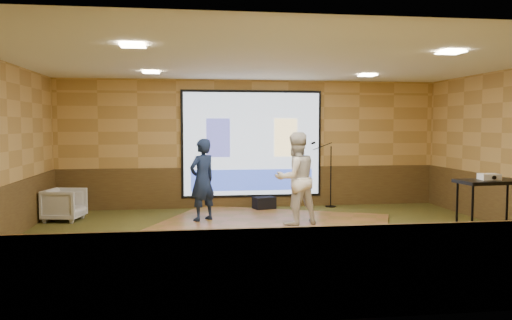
{
  "coord_description": "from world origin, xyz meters",
  "views": [
    {
      "loc": [
        -1.51,
        -8.2,
        1.94
      ],
      "look_at": [
        -0.26,
        0.89,
        1.3
      ],
      "focal_mm": 35.0,
      "sensor_mm": 36.0,
      "label": 1
    }
  ],
  "objects": [
    {
      "name": "projector",
      "position": [
        3.18,
        -0.99,
        1.13
      ],
      "size": [
        0.31,
        0.27,
        0.1
      ],
      "primitive_type": "cube",
      "rotation": [
        0.0,
        0.0,
        -0.12
      ],
      "color": "white",
      "rests_on": "av_table"
    },
    {
      "name": "downlight_se",
      "position": [
        2.2,
        -1.5,
        2.97
      ],
      "size": [
        0.32,
        0.32,
        0.02
      ],
      "primitive_type": "cube",
      "color": "#FFEABF",
      "rests_on": "room_shell"
    },
    {
      "name": "duffel_bag",
      "position": [
        0.22,
        3.01,
        0.15
      ],
      "size": [
        0.55,
        0.44,
        0.3
      ],
      "primitive_type": "cube",
      "rotation": [
        0.0,
        0.0,
        0.28
      ],
      "color": "black",
      "rests_on": "ground"
    },
    {
      "name": "wainscot_front",
      "position": [
        0.0,
        -3.48,
        0.47
      ],
      "size": [
        9.0,
        0.04,
        0.95
      ],
      "primitive_type": "cube",
      "color": "#472E17",
      "rests_on": "ground"
    },
    {
      "name": "downlight_nw",
      "position": [
        -2.2,
        1.8,
        2.97
      ],
      "size": [
        0.32,
        0.32,
        0.02
      ],
      "primitive_type": "cube",
      "color": "#FFEABF",
      "rests_on": "room_shell"
    },
    {
      "name": "mic_stand",
      "position": [
        1.8,
        3.22,
        0.49
      ],
      "size": [
        0.61,
        0.25,
        1.56
      ],
      "rotation": [
        0.0,
        0.0,
        -0.33
      ],
      "color": "black",
      "rests_on": "ground"
    },
    {
      "name": "banquet_chair",
      "position": [
        -4.0,
        2.28,
        0.33
      ],
      "size": [
        0.84,
        0.83,
        0.66
      ],
      "primitive_type": "imported",
      "rotation": [
        0.0,
        0.0,
        1.38
      ],
      "color": "gray",
      "rests_on": "ground"
    },
    {
      "name": "downlight_ne",
      "position": [
        2.2,
        1.8,
        2.97
      ],
      "size": [
        0.32,
        0.32,
        0.02
      ],
      "primitive_type": "cube",
      "color": "#FFEABF",
      "rests_on": "room_shell"
    },
    {
      "name": "ground",
      "position": [
        0.0,
        0.0,
        0.0
      ],
      "size": [
        9.0,
        9.0,
        0.0
      ],
      "primitive_type": "plane",
      "color": "#2C3618",
      "rests_on": "ground"
    },
    {
      "name": "player_left",
      "position": [
        -1.22,
        1.77,
        0.85
      ],
      "size": [
        0.71,
        0.68,
        1.64
      ],
      "primitive_type": "imported",
      "rotation": [
        0.0,
        0.0,
        3.8
      ],
      "color": "#141F3F",
      "rests_on": "dance_floor"
    },
    {
      "name": "wainscot_back",
      "position": [
        0.0,
        3.48,
        0.47
      ],
      "size": [
        9.0,
        0.04,
        0.95
      ],
      "primitive_type": "cube",
      "color": "#472E17",
      "rests_on": "ground"
    },
    {
      "name": "player_right",
      "position": [
        0.54,
        1.11,
        0.92
      ],
      "size": [
        1.04,
        0.92,
        1.78
      ],
      "primitive_type": "imported",
      "rotation": [
        0.0,
        0.0,
        3.47
      ],
      "color": "silver",
      "rests_on": "dance_floor"
    },
    {
      "name": "projector_screen",
      "position": [
        0.0,
        3.44,
        1.47
      ],
      "size": [
        3.32,
        0.06,
        2.52
      ],
      "color": "black",
      "rests_on": "room_shell"
    },
    {
      "name": "av_table",
      "position": [
        3.2,
        -1.01,
        0.78
      ],
      "size": [
        1.03,
        0.54,
        1.09
      ],
      "rotation": [
        0.0,
        0.0,
        0.07
      ],
      "color": "black",
      "rests_on": "ground"
    },
    {
      "name": "room_shell",
      "position": [
        0.0,
        0.0,
        2.09
      ],
      "size": [
        9.04,
        7.04,
        3.02
      ],
      "color": "tan",
      "rests_on": "ground"
    },
    {
      "name": "dance_floor",
      "position": [
        0.13,
        1.28,
        0.02
      ],
      "size": [
        5.28,
        4.75,
        0.03
      ],
      "primitive_type": "cube",
      "rotation": [
        0.0,
        0.0,
        -0.41
      ],
      "color": "#956236",
      "rests_on": "ground"
    },
    {
      "name": "downlight_sw",
      "position": [
        -2.2,
        -1.5,
        2.97
      ],
      "size": [
        0.32,
        0.32,
        0.02
      ],
      "primitive_type": "cube",
      "color": "#FFEABF",
      "rests_on": "room_shell"
    }
  ]
}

